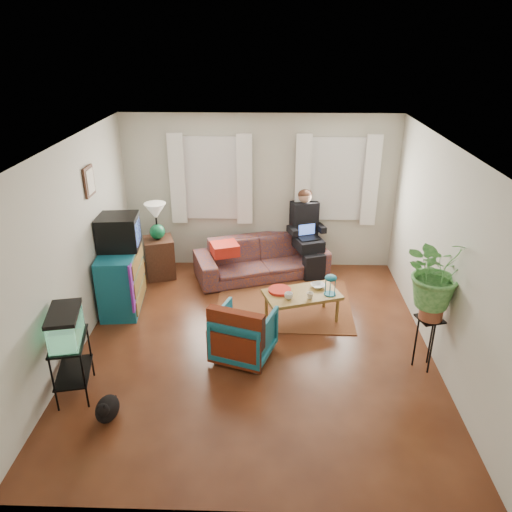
{
  "coord_description": "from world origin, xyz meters",
  "views": [
    {
      "loc": [
        0.18,
        -5.49,
        3.77
      ],
      "look_at": [
        0.0,
        0.4,
        1.1
      ],
      "focal_mm": 35.0,
      "sensor_mm": 36.0,
      "label": 1
    }
  ],
  "objects_px": {
    "coffee_table": "(301,306)",
    "plant_stand": "(426,343)",
    "armchair": "(244,332)",
    "dresser": "(121,279)",
    "sofa": "(262,252)",
    "aquarium_stand": "(73,367)",
    "side_table": "(160,258)"
  },
  "relations": [
    {
      "from": "coffee_table",
      "to": "plant_stand",
      "type": "relative_size",
      "value": 1.49
    },
    {
      "from": "armchair",
      "to": "coffee_table",
      "type": "bearing_deg",
      "value": -111.71
    },
    {
      "from": "dresser",
      "to": "coffee_table",
      "type": "relative_size",
      "value": 0.98
    },
    {
      "from": "coffee_table",
      "to": "plant_stand",
      "type": "height_order",
      "value": "plant_stand"
    },
    {
      "from": "sofa",
      "to": "aquarium_stand",
      "type": "height_order",
      "value": "sofa"
    },
    {
      "from": "dresser",
      "to": "armchair",
      "type": "xyz_separation_m",
      "value": [
        1.86,
        -1.18,
        -0.11
      ]
    },
    {
      "from": "sofa",
      "to": "armchair",
      "type": "distance_m",
      "value": 2.3
    },
    {
      "from": "dresser",
      "to": "plant_stand",
      "type": "relative_size",
      "value": 1.46
    },
    {
      "from": "armchair",
      "to": "sofa",
      "type": "bearing_deg",
      "value": -75.17
    },
    {
      "from": "side_table",
      "to": "dresser",
      "type": "bearing_deg",
      "value": -108.28
    },
    {
      "from": "aquarium_stand",
      "to": "armchair",
      "type": "height_order",
      "value": "aquarium_stand"
    },
    {
      "from": "sofa",
      "to": "coffee_table",
      "type": "xyz_separation_m",
      "value": [
        0.59,
        -1.4,
        -0.21
      ]
    },
    {
      "from": "coffee_table",
      "to": "dresser",
      "type": "bearing_deg",
      "value": 154.87
    },
    {
      "from": "dresser",
      "to": "coffee_table",
      "type": "height_order",
      "value": "dresser"
    },
    {
      "from": "armchair",
      "to": "plant_stand",
      "type": "distance_m",
      "value": 2.2
    },
    {
      "from": "dresser",
      "to": "aquarium_stand",
      "type": "xyz_separation_m",
      "value": [
        -0.01,
        -1.95,
        -0.1
      ]
    },
    {
      "from": "aquarium_stand",
      "to": "armchair",
      "type": "distance_m",
      "value": 2.02
    },
    {
      "from": "dresser",
      "to": "coffee_table",
      "type": "xyz_separation_m",
      "value": [
        2.63,
        -0.3,
        -0.24
      ]
    },
    {
      "from": "side_table",
      "to": "dresser",
      "type": "relative_size",
      "value": 0.66
    },
    {
      "from": "coffee_table",
      "to": "armchair",
      "type": "bearing_deg",
      "value": -149.51
    },
    {
      "from": "side_table",
      "to": "plant_stand",
      "type": "height_order",
      "value": "plant_stand"
    },
    {
      "from": "aquarium_stand",
      "to": "coffee_table",
      "type": "distance_m",
      "value": 3.11
    },
    {
      "from": "sofa",
      "to": "coffee_table",
      "type": "bearing_deg",
      "value": -85.95
    },
    {
      "from": "plant_stand",
      "to": "dresser",
      "type": "bearing_deg",
      "value": 161.65
    },
    {
      "from": "plant_stand",
      "to": "side_table",
      "type": "bearing_deg",
      "value": 147.43
    },
    {
      "from": "sofa",
      "to": "dresser",
      "type": "bearing_deg",
      "value": -170.28
    },
    {
      "from": "dresser",
      "to": "aquarium_stand",
      "type": "distance_m",
      "value": 1.95
    },
    {
      "from": "sofa",
      "to": "side_table",
      "type": "bearing_deg",
      "value": 163.76
    },
    {
      "from": "side_table",
      "to": "aquarium_stand",
      "type": "height_order",
      "value": "aquarium_stand"
    },
    {
      "from": "side_table",
      "to": "armchair",
      "type": "xyz_separation_m",
      "value": [
        1.52,
        -2.21,
        0.01
      ]
    },
    {
      "from": "sofa",
      "to": "plant_stand",
      "type": "bearing_deg",
      "value": -69.32
    },
    {
      "from": "armchair",
      "to": "plant_stand",
      "type": "relative_size",
      "value": 1.01
    }
  ]
}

